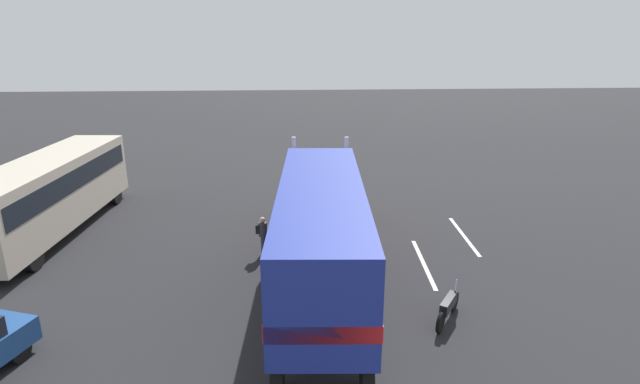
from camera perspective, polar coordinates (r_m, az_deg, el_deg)
ground_plane at (r=22.75m, az=0.89°, el=-4.55°), size 120.00×120.00×0.00m
lane_stripe_near at (r=20.15m, az=11.75°, el=-7.98°), size 4.40×0.42×0.01m
lane_stripe_mid at (r=23.19m, az=16.11°, el=-4.83°), size 4.40×0.33×0.01m
semi_truck at (r=16.87m, az=0.08°, el=-3.45°), size 14.29×3.39×4.50m
person_bystander at (r=20.25m, az=-6.59°, el=-4.83°), size 0.34×0.45×1.63m
parked_bus at (r=24.94m, az=-28.60°, el=0.26°), size 11.15×3.30×3.40m
motorcycle at (r=16.42m, az=14.44°, el=-12.60°), size 1.80×1.26×1.12m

